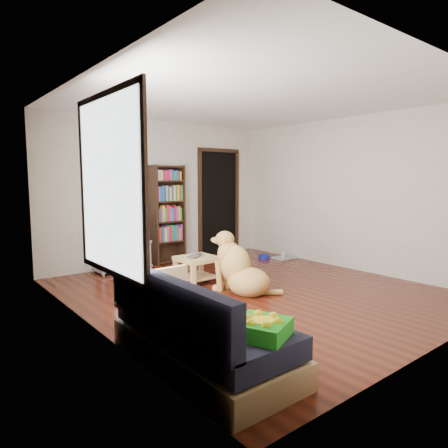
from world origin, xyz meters
TOP-DOWN VIEW (x-y plane):
  - ground at (0.00, 0.00)m, footprint 5.00×5.00m
  - ceiling at (0.00, 0.00)m, footprint 5.00×5.00m
  - wall_back at (0.00, 2.50)m, footprint 4.50×0.00m
  - wall_front at (0.00, -2.50)m, footprint 4.50×0.00m
  - wall_left at (-2.25, 0.00)m, footprint 0.00×5.00m
  - wall_right at (2.25, 0.00)m, footprint 0.00×5.00m
  - green_cushion at (-1.75, -2.04)m, footprint 0.48×0.48m
  - laptop at (-0.37, 0.75)m, footprint 0.41×0.37m
  - dog_bowl at (1.69, 1.47)m, footprint 0.22×0.22m
  - grey_rag at (1.99, 1.22)m, footprint 0.43×0.36m
  - window at (-2.23, -0.50)m, footprint 0.03×1.46m
  - doorway at (1.35, 2.48)m, footprint 1.03×0.05m
  - tv_stand at (-0.90, 2.25)m, footprint 0.90×0.45m
  - crt_tv at (-0.90, 2.27)m, footprint 0.55×0.52m
  - bookshelf at (0.05, 2.34)m, footprint 0.60×0.30m
  - sofa at (-1.87, -1.38)m, footprint 0.80×1.80m
  - coffee_table at (-0.37, 0.78)m, footprint 0.55×0.55m
  - dog at (-0.21, 0.01)m, footprint 0.71×0.97m

SIDE VIEW (x-z plane):
  - ground at x=0.00m, z-range 0.00..0.00m
  - grey_rag at x=1.99m, z-range 0.00..0.03m
  - dog_bowl at x=1.69m, z-range 0.00..0.08m
  - sofa at x=-1.87m, z-range -0.14..0.66m
  - tv_stand at x=-0.90m, z-range 0.02..0.52m
  - coffee_table at x=-0.37m, z-range 0.08..0.48m
  - dog at x=-0.21m, z-range -0.12..0.75m
  - laptop at x=-0.37m, z-range 0.40..0.43m
  - green_cushion at x=-1.75m, z-range 0.42..0.54m
  - crt_tv at x=-0.90m, z-range 0.45..1.03m
  - bookshelf at x=0.05m, z-range 0.10..1.90m
  - doorway at x=1.35m, z-range 0.03..2.21m
  - wall_back at x=0.00m, z-range -0.95..3.55m
  - wall_front at x=0.00m, z-range -0.95..3.55m
  - wall_left at x=-2.25m, z-range -1.20..3.80m
  - wall_right at x=2.25m, z-range -1.20..3.80m
  - window at x=-2.23m, z-range 0.65..2.35m
  - ceiling at x=0.00m, z-range 2.60..2.60m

